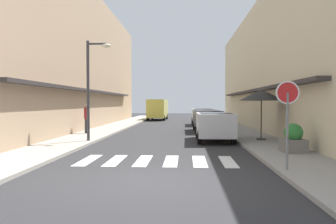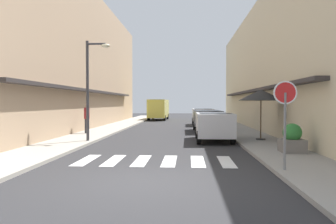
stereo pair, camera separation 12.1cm
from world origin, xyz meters
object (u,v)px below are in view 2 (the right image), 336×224
Objects in this scene: round_street_sign at (285,102)px; pedestrian_walking_near at (87,117)px; delivery_van at (158,108)px; parked_car_near at (214,123)px; planter_corner at (292,139)px; street_lamp at (92,79)px; parked_car_mid at (207,118)px; parked_car_far at (203,115)px; cafe_umbrella at (261,95)px.

round_street_sign is 13.76m from pedestrian_walking_near.
parked_car_near is at bearing -77.26° from delivery_van.
delivery_van reaches higher than planter_corner.
street_lamp reaches higher than round_street_sign.
parked_car_near is 6.52m from street_lamp.
parked_car_mid is at bearing 90.00° from parked_car_near.
delivery_van is 26.22m from planter_corner.
parked_car_mid is at bearing -90.00° from parked_car_far.
parked_car_mid is at bearing 47.88° from street_lamp.
parked_car_mid reaches higher than planter_corner.
delivery_van reaches higher than parked_car_far.
pedestrian_walking_near reaches higher than parked_car_far.
parked_car_mid is at bearing -72.86° from delivery_van.
parked_car_far is 1.63× the size of cafe_umbrella.
delivery_van is (-4.71, 8.87, 0.48)m from parked_car_far.
street_lamp is at bearing -173.63° from cafe_umbrella.
parked_car_far is 14.55m from street_lamp.
pedestrian_walking_near is (-2.81, -17.98, -0.33)m from delivery_van.
parked_car_far is at bearing -178.35° from pedestrian_walking_near.
round_street_sign is at bearing -80.16° from parked_car_near.
parked_car_far is 2.28× the size of pedestrian_walking_near.
parked_car_near is 0.74× the size of delivery_van.
street_lamp is at bearing -114.78° from parked_car_far.
planter_corner is (8.60, -3.25, -2.53)m from street_lamp.
delivery_van is at bearing 102.74° from parked_car_near.
round_street_sign is 7.56m from cafe_umbrella.
cafe_umbrella is 4.54m from planter_corner.
parked_car_mid is 3.97× the size of planter_corner.
cafe_umbrella is (2.34, -12.13, 1.43)m from parked_car_far.
street_lamp is 9.54m from planter_corner.
cafe_umbrella is at bearing 6.37° from street_lamp.
street_lamp is (-7.36, 6.55, 1.14)m from round_street_sign.
cafe_umbrella is (2.34, -5.73, 1.43)m from parked_car_mid.
planter_corner is (1.25, 3.30, -1.39)m from round_street_sign.
delivery_van is 2.22× the size of round_street_sign.
planter_corner is at bearing 95.70° from pedestrian_walking_near.
pedestrian_walking_near reaches higher than parked_car_mid.
parked_car_far reaches higher than planter_corner.
parked_car_far is 3.80× the size of planter_corner.
parked_car_far is (0.00, 11.94, 0.00)m from parked_car_near.
parked_car_near is 0.98× the size of parked_car_far.
round_street_sign is (6.04, -28.47, 0.59)m from delivery_van.
parked_car_far is 0.84× the size of street_lamp.
parked_car_mid is (-0.00, 5.55, 0.00)m from parked_car_near.
delivery_van reaches higher than parked_car_mid.
delivery_van is (-4.71, 20.81, 0.48)m from parked_car_near.
parked_car_near is 21.34m from delivery_van.
planter_corner is (7.28, -25.18, -0.80)m from delivery_van.
street_lamp is 2.70× the size of pedestrian_walking_near.
round_street_sign is 3.79m from planter_corner.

